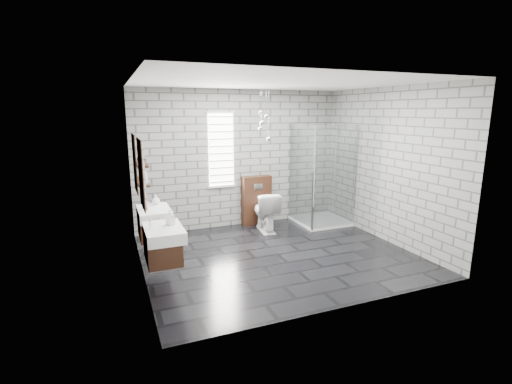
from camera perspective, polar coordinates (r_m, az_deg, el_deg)
floor at (r=6.13m, az=3.38°, el=-9.66°), size 4.20×3.60×0.02m
ceiling at (r=5.70m, az=3.74°, el=16.58°), size 4.20×3.60×0.02m
wall_back at (r=7.42m, az=-2.46°, el=5.09°), size 4.20×0.02×2.70m
wall_front at (r=4.23m, az=14.08°, el=-0.82°), size 4.20×0.02×2.70m
wall_left at (r=5.23m, az=-17.84°, el=1.44°), size 0.02×3.60×2.70m
wall_right at (r=6.93m, az=19.57°, el=3.87°), size 0.02×3.60×2.70m
vanity_left at (r=4.87m, az=-14.50°, el=-6.37°), size 0.47×0.70×1.57m
vanity_right at (r=5.82m, az=-15.80°, el=-3.39°), size 0.47×0.70×1.57m
shelf_lower at (r=5.19m, az=-16.90°, el=1.08°), size 0.14×0.30×0.03m
shelf_upper at (r=5.15m, az=-17.08°, el=3.92°), size 0.14×0.30×0.03m
window at (r=7.25m, az=-5.40°, el=6.47°), size 0.56×0.05×1.48m
cistern_panel at (r=7.58m, az=0.06°, el=-1.27°), size 0.60×0.20×1.00m
flush_plate at (r=7.42m, az=0.37°, el=0.80°), size 0.18×0.01×0.12m
shower_enclosure at (r=7.66m, az=9.85°, el=-1.30°), size 1.00×1.00×2.03m
pendant_cluster at (r=7.08m, az=1.14°, el=10.58°), size 0.24×0.22×0.97m
toilet at (r=7.20m, az=1.45°, el=-2.98°), size 0.52×0.80×0.77m
soap_bottle_a at (r=4.90m, az=-13.07°, el=-3.81°), size 0.12×0.12×0.20m
soap_bottle_b at (r=6.02m, az=-15.16°, el=-1.13°), size 0.13×0.13×0.15m
soap_bottle_c at (r=5.13m, az=-16.83°, el=2.45°), size 0.11×0.11×0.23m
vase at (r=5.26m, az=-17.13°, el=4.85°), size 0.14×0.14×0.11m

